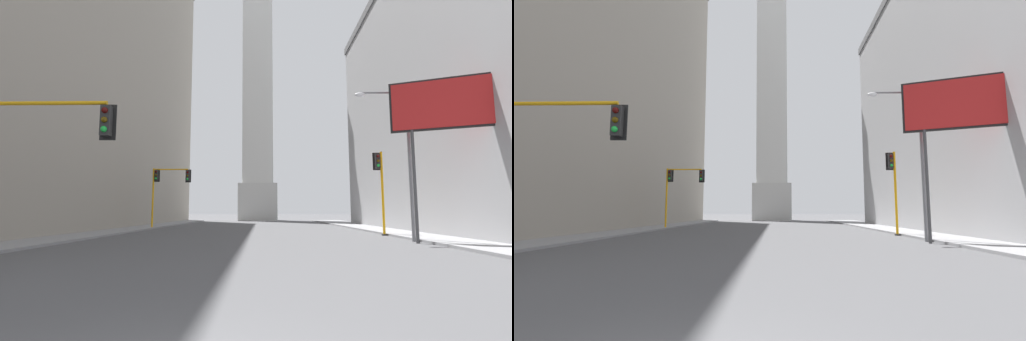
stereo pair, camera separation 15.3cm
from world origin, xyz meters
TOP-DOWN VIEW (x-y plane):
  - sidewalk_left at (-12.43, 22.80)m, footprint 5.00×76.01m
  - sidewalk_right at (12.43, 22.80)m, footprint 5.00×76.01m
  - building_left at (-27.31, 33.64)m, footprint 28.60×58.48m
  - obelisk at (0.00, 63.34)m, footprint 7.25×7.25m
  - traffic_light_near_left at (-8.10, 9.06)m, footprint 5.82×0.51m
  - traffic_light_mid_right at (9.62, 22.65)m, footprint 0.78×0.50m
  - traffic_light_mid_left at (-8.99, 31.84)m, footprint 4.01×0.51m
  - street_lamp at (9.22, 17.64)m, footprint 3.24×0.36m
  - billboard_sign at (11.61, 15.69)m, footprint 6.59×2.47m

SIDE VIEW (x-z plane):
  - sidewalk_left at x=-12.43m, z-range 0.00..0.15m
  - sidewalk_right at x=12.43m, z-range 0.00..0.15m
  - traffic_light_mid_right at x=9.62m, z-range 0.97..7.14m
  - traffic_light_near_left at x=-8.10m, z-range 1.53..7.25m
  - traffic_light_mid_left at x=-8.99m, z-range 1.56..7.68m
  - street_lamp at x=9.22m, z-range 1.00..10.12m
  - billboard_sign at x=11.61m, z-range 2.86..12.05m
  - building_left at x=-27.31m, z-range 0.01..45.80m
  - obelisk at x=0.00m, z-range -1.65..63.23m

